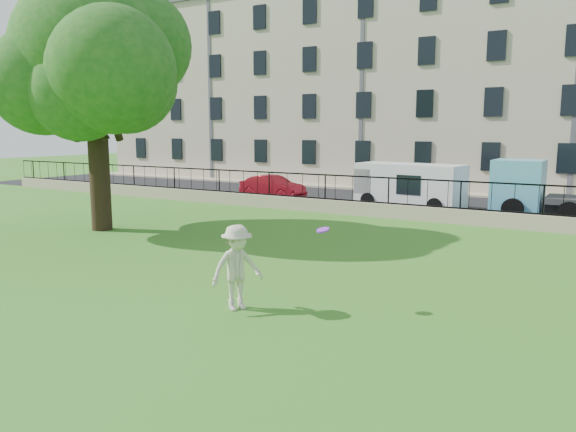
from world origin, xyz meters
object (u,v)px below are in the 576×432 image
Objects in this scene: red_sedan at (273,187)px; blue_truck at (567,191)px; tree at (93,58)px; white_van at (410,186)px; man at (237,268)px; frisbee at (323,230)px.

blue_truck is at bearing -84.71° from red_sedan.
tree is 1.90× the size of white_van.
tree is at bearing 90.37° from man.
tree is 13.01m from frisbee.
frisbee is (11.49, -4.01, -4.60)m from tree.
tree is 12.44m from man.
frisbee is at bearing -139.03° from red_sedan.
red_sedan is at bearing 57.49° from man.
tree is at bearing 160.74° from frisbee.
red_sedan is at bearing 125.84° from frisbee.
blue_truck is at bearing 77.97° from frisbee.
red_sedan is at bearing -171.90° from white_van.
white_van reaches higher than man.
blue_truck is (14.77, 11.36, -5.05)m from tree.
frisbee reaches higher than red_sedan.
red_sedan is 0.64× the size of blue_truck.
frisbee is 15.94m from white_van.
blue_truck reaches higher than red_sedan.
frisbee is 18.95m from red_sedan.
tree is 14.98m from white_van.
tree reaches higher than white_van.
white_van is at bearing 55.19° from tree.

